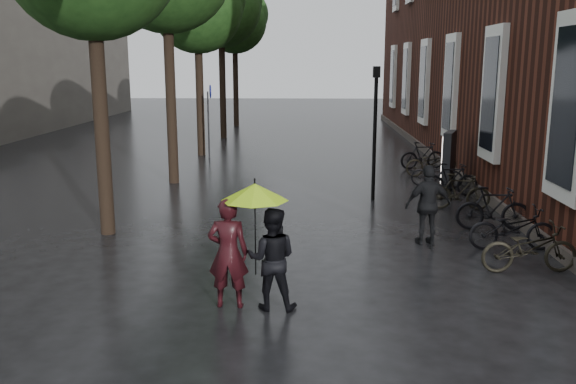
{
  "coord_description": "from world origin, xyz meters",
  "views": [
    {
      "loc": [
        0.48,
        -6.27,
        3.84
      ],
      "look_at": [
        0.07,
        5.35,
        1.35
      ],
      "focal_mm": 38.0,
      "sensor_mm": 36.0,
      "label": 1
    }
  ],
  "objects_px": {
    "person_burgundy": "(228,253)",
    "ad_lightbox": "(449,160)",
    "pedestrian_walking": "(428,205)",
    "person_black": "(272,259)",
    "lamp_post": "(375,120)",
    "parked_bicycles": "(462,189)"
  },
  "relations": [
    {
      "from": "parked_bicycles",
      "to": "ad_lightbox",
      "type": "xyz_separation_m",
      "value": [
        0.16,
        2.41,
        0.41
      ]
    },
    {
      "from": "person_burgundy",
      "to": "person_black",
      "type": "bearing_deg",
      "value": 176.43
    },
    {
      "from": "ad_lightbox",
      "to": "lamp_post",
      "type": "relative_size",
      "value": 0.47
    },
    {
      "from": "parked_bicycles",
      "to": "lamp_post",
      "type": "height_order",
      "value": "lamp_post"
    },
    {
      "from": "ad_lightbox",
      "to": "person_black",
      "type": "bearing_deg",
      "value": -95.48
    },
    {
      "from": "person_burgundy",
      "to": "parked_bicycles",
      "type": "distance_m",
      "value": 8.97
    },
    {
      "from": "pedestrian_walking",
      "to": "lamp_post",
      "type": "xyz_separation_m",
      "value": [
        -0.72,
        4.26,
        1.4
      ]
    },
    {
      "from": "ad_lightbox",
      "to": "lamp_post",
      "type": "bearing_deg",
      "value": -123.49
    },
    {
      "from": "person_burgundy",
      "to": "ad_lightbox",
      "type": "distance_m",
      "value": 11.06
    },
    {
      "from": "person_burgundy",
      "to": "lamp_post",
      "type": "bearing_deg",
      "value": -110.96
    },
    {
      "from": "person_black",
      "to": "ad_lightbox",
      "type": "bearing_deg",
      "value": -113.43
    },
    {
      "from": "pedestrian_walking",
      "to": "lamp_post",
      "type": "bearing_deg",
      "value": -92.3
    },
    {
      "from": "pedestrian_walking",
      "to": "ad_lightbox",
      "type": "height_order",
      "value": "ad_lightbox"
    },
    {
      "from": "pedestrian_walking",
      "to": "parked_bicycles",
      "type": "xyz_separation_m",
      "value": [
        1.59,
        3.59,
        -0.38
      ]
    },
    {
      "from": "person_burgundy",
      "to": "ad_lightbox",
      "type": "height_order",
      "value": "person_burgundy"
    },
    {
      "from": "person_burgundy",
      "to": "ad_lightbox",
      "type": "relative_size",
      "value": 1.01
    },
    {
      "from": "parked_bicycles",
      "to": "lamp_post",
      "type": "xyz_separation_m",
      "value": [
        -2.32,
        0.67,
        1.79
      ]
    },
    {
      "from": "person_black",
      "to": "pedestrian_walking",
      "type": "relative_size",
      "value": 0.95
    },
    {
      "from": "pedestrian_walking",
      "to": "parked_bicycles",
      "type": "relative_size",
      "value": 0.14
    },
    {
      "from": "person_burgundy",
      "to": "pedestrian_walking",
      "type": "height_order",
      "value": "person_burgundy"
    },
    {
      "from": "pedestrian_walking",
      "to": "ad_lightbox",
      "type": "relative_size",
      "value": 0.98
    },
    {
      "from": "ad_lightbox",
      "to": "lamp_post",
      "type": "height_order",
      "value": "lamp_post"
    }
  ]
}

